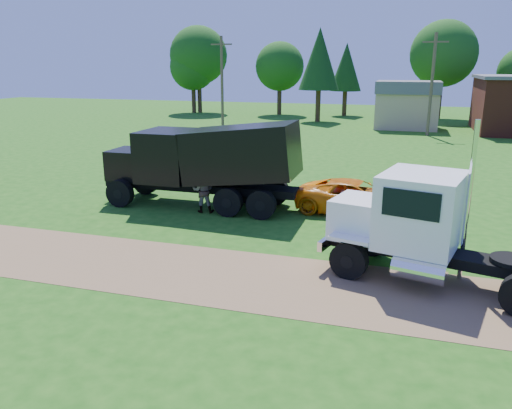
# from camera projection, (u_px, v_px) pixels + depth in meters

# --- Properties ---
(ground) EXTENTS (140.00, 140.00, 0.00)m
(ground) POSITION_uv_depth(u_px,v_px,m) (253.00, 279.00, 15.21)
(ground) COLOR #1A5111
(ground) RESTS_ON ground
(dirt_track) EXTENTS (120.00, 4.20, 0.01)m
(dirt_track) POSITION_uv_depth(u_px,v_px,m) (253.00, 279.00, 15.21)
(dirt_track) COLOR brown
(dirt_track) RESTS_ON ground
(white_semi_tractor) EXTENTS (8.18, 4.37, 4.83)m
(white_semi_tractor) POSITION_uv_depth(u_px,v_px,m) (422.00, 227.00, 14.85)
(white_semi_tractor) COLOR black
(white_semi_tractor) RESTS_ON ground
(black_dump_truck) EXTENTS (9.13, 2.83, 3.95)m
(black_dump_truck) POSITION_uv_depth(u_px,v_px,m) (207.00, 160.00, 22.42)
(black_dump_truck) COLOR black
(black_dump_truck) RESTS_ON ground
(orange_pickup) EXTENTS (5.44, 2.90, 1.45)m
(orange_pickup) POSITION_uv_depth(u_px,v_px,m) (356.00, 197.00, 21.70)
(orange_pickup) COLOR orange
(orange_pickup) RESTS_ON ground
(spectator_b) EXTENTS (1.11, 0.95, 1.97)m
(spectator_b) POSITION_uv_depth(u_px,v_px,m) (203.00, 190.00, 21.86)
(spectator_b) COLOR #999999
(spectator_b) RESTS_ON ground
(tan_shed) EXTENTS (6.20, 5.40, 4.70)m
(tan_shed) POSITION_uv_depth(u_px,v_px,m) (407.00, 104.00, 50.30)
(tan_shed) COLOR tan
(tan_shed) RESTS_ON ground
(utility_poles) EXTENTS (42.20, 0.28, 9.00)m
(utility_poles) POSITION_uv_depth(u_px,v_px,m) (432.00, 83.00, 44.52)
(utility_poles) COLOR brown
(utility_poles) RESTS_ON ground
(tree_row) EXTENTS (57.18, 15.46, 11.30)m
(tree_row) POSITION_uv_depth(u_px,v_px,m) (397.00, 59.00, 59.03)
(tree_row) COLOR #342015
(tree_row) RESTS_ON ground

